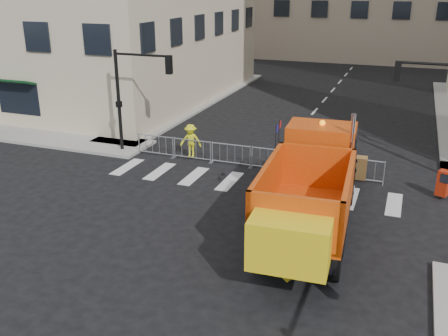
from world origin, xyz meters
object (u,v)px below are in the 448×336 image
at_px(plow_truck, 311,187).
at_px(newspaper_box, 443,183).
at_px(cop_a, 350,164).
at_px(cop_c, 352,168).
at_px(worker, 191,141).
at_px(cop_b, 323,166).

height_order(plow_truck, newspaper_box, plow_truck).
bearing_deg(cop_a, cop_c, 145.05).
height_order(plow_truck, worker, plow_truck).
bearing_deg(plow_truck, cop_c, -12.05).
distance_m(plow_truck, cop_c, 5.51).
bearing_deg(plow_truck, cop_a, -11.16).
height_order(cop_b, newspaper_box, cop_b).
xyz_separation_m(cop_c, worker, (-8.14, 0.66, 0.19)).
height_order(cop_a, newspaper_box, cop_a).
relative_size(cop_a, cop_b, 1.09).
relative_size(cop_b, worker, 1.07).
xyz_separation_m(cop_a, newspaper_box, (3.87, -0.17, -0.29)).
distance_m(worker, newspaper_box, 11.95).
height_order(cop_c, newspaper_box, cop_c).
height_order(cop_a, worker, cop_a).
bearing_deg(cop_a, cop_b, -11.56).
relative_size(plow_truck, worker, 6.46).
bearing_deg(newspaper_box, worker, -161.75).
bearing_deg(plow_truck, worker, 47.24).
xyz_separation_m(cop_b, cop_c, (1.19, 0.48, -0.09)).
bearing_deg(plow_truck, cop_b, 1.04).
xyz_separation_m(cop_b, worker, (-6.95, 1.14, 0.09)).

